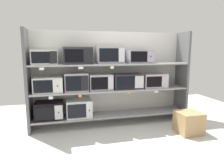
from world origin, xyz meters
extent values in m
cube|color=silver|center=(0.00, -1.00, -0.01)|extent=(7.02, 6.00, 0.02)
cube|color=beige|center=(0.00, 0.25, 0.92)|extent=(3.22, 0.04, 1.83)
cube|color=#5B5B5E|center=(-1.54, 0.00, 0.92)|extent=(0.05, 0.46, 1.83)
cube|color=#5B5B5E|center=(1.54, 0.00, 0.92)|extent=(0.05, 0.46, 1.83)
cube|color=#99999E|center=(0.00, 0.00, 0.19)|extent=(3.02, 0.46, 0.03)
cube|color=black|center=(-1.20, 0.00, 0.37)|extent=(0.50, 0.37, 0.32)
cube|color=black|center=(-1.26, -0.19, 0.37)|extent=(0.33, 0.01, 0.23)
cube|color=silver|center=(-1.03, -0.19, 0.37)|extent=(0.14, 0.01, 0.26)
cylinder|color=#262628|center=(-1.03, -0.20, 0.37)|extent=(0.02, 0.01, 0.02)
cube|color=silver|center=(-0.66, 0.00, 0.37)|extent=(0.47, 0.40, 0.32)
cube|color=black|center=(-0.71, -0.21, 0.37)|extent=(0.33, 0.01, 0.26)
cube|color=silver|center=(-0.48, -0.21, 0.37)|extent=(0.11, 0.01, 0.26)
cylinder|color=#262628|center=(-0.48, -0.21, 0.37)|extent=(0.02, 0.01, 0.02)
cube|color=#99999E|center=(0.00, 0.00, 0.69)|extent=(3.02, 0.46, 0.03)
cube|color=silver|center=(-1.19, 0.00, 0.85)|extent=(0.51, 0.39, 0.27)
cube|color=black|center=(-1.27, -0.20, 0.85)|extent=(0.32, 0.01, 0.22)
cube|color=silver|center=(-1.03, -0.20, 0.85)|extent=(0.16, 0.01, 0.22)
cylinder|color=#262628|center=(-1.03, -0.21, 0.85)|extent=(0.02, 0.01, 0.02)
cube|color=#A199A2|center=(-0.70, 0.00, 0.88)|extent=(0.42, 0.41, 0.34)
cube|color=black|center=(-0.76, -0.21, 0.88)|extent=(0.27, 0.01, 0.27)
cube|color=black|center=(-0.56, -0.21, 0.88)|extent=(0.13, 0.01, 0.27)
cylinder|color=#262628|center=(-0.56, -0.22, 0.88)|extent=(0.02, 0.01, 0.02)
cube|color=#BDB6BB|center=(-0.23, 0.00, 0.86)|extent=(0.44, 0.32, 0.30)
cube|color=black|center=(-0.28, -0.17, 0.86)|extent=(0.32, 0.01, 0.23)
cube|color=silver|center=(-0.07, -0.17, 0.86)|extent=(0.10, 0.01, 0.24)
cube|color=#31293A|center=(0.31, 0.00, 0.86)|extent=(0.58, 0.35, 0.29)
cube|color=black|center=(0.23, -0.18, 0.86)|extent=(0.36, 0.01, 0.24)
cube|color=silver|center=(0.50, -0.18, 0.86)|extent=(0.18, 0.01, 0.23)
cube|color=#BCB0B8|center=(0.88, 0.00, 0.85)|extent=(0.50, 0.36, 0.28)
cube|color=black|center=(0.81, -0.19, 0.85)|extent=(0.32, 0.01, 0.20)
cube|color=#BCB0B8|center=(1.04, -0.19, 0.85)|extent=(0.15, 0.01, 0.23)
cube|color=white|center=(-1.15, -0.23, 0.65)|extent=(0.07, 0.00, 0.05)
cube|color=orange|center=(-0.65, -0.23, 0.65)|extent=(0.06, 0.00, 0.04)
cube|color=orange|center=(0.29, -0.23, 0.66)|extent=(0.06, 0.00, 0.04)
cube|color=white|center=(0.84, -0.23, 0.65)|extent=(0.08, 0.00, 0.04)
cube|color=#99999E|center=(0.00, 0.00, 1.20)|extent=(3.02, 0.46, 0.03)
cube|color=silver|center=(-1.23, 0.00, 1.34)|extent=(0.44, 0.39, 0.26)
cube|color=black|center=(-1.28, -0.20, 1.34)|extent=(0.30, 0.01, 0.19)
cube|color=black|center=(-1.07, -0.20, 1.34)|extent=(0.12, 0.01, 0.21)
cylinder|color=#262628|center=(-1.07, -0.21, 1.34)|extent=(0.02, 0.01, 0.02)
cube|color=#2C2E35|center=(-0.65, 0.00, 1.37)|extent=(0.52, 0.38, 0.31)
cube|color=black|center=(-0.73, -0.20, 1.37)|extent=(0.33, 0.01, 0.23)
cube|color=black|center=(-0.48, -0.19, 1.37)|extent=(0.16, 0.01, 0.25)
cylinder|color=#262628|center=(-0.48, -0.20, 1.37)|extent=(0.02, 0.01, 0.02)
cube|color=#A49FA7|center=(-0.05, 0.00, 1.38)|extent=(0.50, 0.34, 0.33)
cube|color=black|center=(-0.10, -0.17, 1.38)|extent=(0.36, 0.01, 0.24)
cube|color=silver|center=(0.14, -0.17, 1.38)|extent=(0.11, 0.01, 0.26)
cube|color=#A59BAF|center=(0.55, 0.00, 1.34)|extent=(0.50, 0.37, 0.26)
cube|color=black|center=(0.48, -0.19, 1.34)|extent=(0.33, 0.01, 0.20)
cube|color=#A59BAF|center=(0.72, -0.19, 1.34)|extent=(0.14, 0.01, 0.21)
cylinder|color=#262628|center=(0.72, -0.20, 1.34)|extent=(0.02, 0.01, 0.02)
cube|color=white|center=(-1.27, -0.23, 1.15)|extent=(0.08, 0.00, 0.04)
cube|color=white|center=(-0.62, -0.23, 1.16)|extent=(0.09, 0.00, 0.04)
cube|color=beige|center=(-0.06, -0.23, 1.15)|extent=(0.06, 0.00, 0.05)
cube|color=tan|center=(1.21, -0.80, 0.19)|extent=(0.41, 0.41, 0.38)
camera|label=1|loc=(-0.96, -3.81, 1.45)|focal=32.66mm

